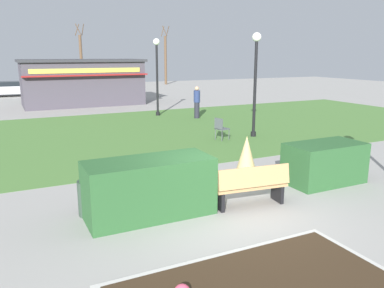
{
  "coord_description": "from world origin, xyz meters",
  "views": [
    {
      "loc": [
        -4.03,
        -6.66,
        3.31
      ],
      "look_at": [
        0.3,
        2.18,
        1.04
      ],
      "focal_mm": 36.37,
      "sensor_mm": 36.0,
      "label": 1
    }
  ],
  "objects": [
    {
      "name": "ground_plane",
      "position": [
        0.0,
        0.0,
        0.0
      ],
      "size": [
        80.0,
        80.0,
        0.0
      ],
      "primitive_type": "plane",
      "color": "#999691"
    },
    {
      "name": "lawn_patch",
      "position": [
        0.0,
        9.44,
        0.0
      ],
      "size": [
        36.0,
        12.0,
        0.01
      ],
      "primitive_type": "cube",
      "color": "#4C7A38",
      "rests_on": "ground_plane"
    },
    {
      "name": "park_bench",
      "position": [
        0.74,
        0.1,
        0.48
      ],
      "size": [
        1.75,
        0.71,
        0.95
      ],
      "color": "tan",
      "rests_on": "ground_plane"
    },
    {
      "name": "hedge_left",
      "position": [
        -1.46,
        0.6,
        0.61
      ],
      "size": [
        2.63,
        1.1,
        1.22
      ],
      "primitive_type": "cube",
      "color": "#28562B",
      "rests_on": "ground_plane"
    },
    {
      "name": "hedge_right",
      "position": [
        3.42,
        0.64,
        0.53
      ],
      "size": [
        2.05,
        1.1,
        1.06
      ],
      "primitive_type": "cube",
      "color": "#28562B",
      "rests_on": "ground_plane"
    },
    {
      "name": "ornamental_grass_behind_left",
      "position": [
        1.57,
        1.54,
        0.63
      ],
      "size": [
        0.72,
        0.72,
        1.26
      ],
      "primitive_type": "cone",
      "color": "tan",
      "rests_on": "ground_plane"
    },
    {
      "name": "ornamental_grass_behind_right",
      "position": [
        -0.64,
        1.53,
        0.54
      ],
      "size": [
        0.66,
        0.66,
        1.09
      ],
      "primitive_type": "cone",
      "color": "tan",
      "rests_on": "ground_plane"
    },
    {
      "name": "lamppost_mid",
      "position": [
        5.2,
        6.41,
        2.62
      ],
      "size": [
        0.36,
        0.36,
        4.16
      ],
      "color": "black",
      "rests_on": "ground_plane"
    },
    {
      "name": "lamppost_far",
      "position": [
        3.71,
        13.5,
        2.62
      ],
      "size": [
        0.36,
        0.36,
        4.16
      ],
      "color": "black",
      "rests_on": "ground_plane"
    },
    {
      "name": "trash_bin",
      "position": [
        -2.56,
        1.2,
        0.38
      ],
      "size": [
        0.52,
        0.52,
        0.75
      ],
      "primitive_type": "cylinder",
      "color": "#2D4233",
      "rests_on": "ground_plane"
    },
    {
      "name": "food_kiosk",
      "position": [
        0.94,
        20.3,
        1.52
      ],
      "size": [
        7.91,
        4.28,
        3.02
      ],
      "color": "#47424C",
      "rests_on": "ground_plane"
    },
    {
      "name": "cafe_chair_east",
      "position": [
        3.6,
        6.36,
        0.53
      ],
      "size": [
        0.53,
        0.53,
        0.89
      ],
      "color": "#4C5156",
      "rests_on": "ground_plane"
    },
    {
      "name": "person_strolling",
      "position": [
        5.24,
        11.69,
        0.86
      ],
      "size": [
        0.34,
        0.34,
        1.69
      ],
      "rotation": [
        0.0,
        0.0,
        2.69
      ],
      "color": "#23232D",
      "rests_on": "ground_plane"
    },
    {
      "name": "parked_car_west_slot",
      "position": [
        -3.28,
        28.36,
        0.64
      ],
      "size": [
        4.35,
        2.36,
        1.2
      ],
      "color": "silver",
      "rests_on": "ground_plane"
    },
    {
      "name": "tree_left_bg",
      "position": [
        12.99,
        34.93,
        2.85
      ],
      "size": [
        0.91,
        0.96,
        6.43
      ],
      "color": "brown",
      "rests_on": "ground_plane"
    },
    {
      "name": "tree_right_bg",
      "position": [
        3.46,
        33.82,
        2.77
      ],
      "size": [
        0.91,
        0.96,
        6.27
      ],
      "color": "brown",
      "rests_on": "ground_plane"
    }
  ]
}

